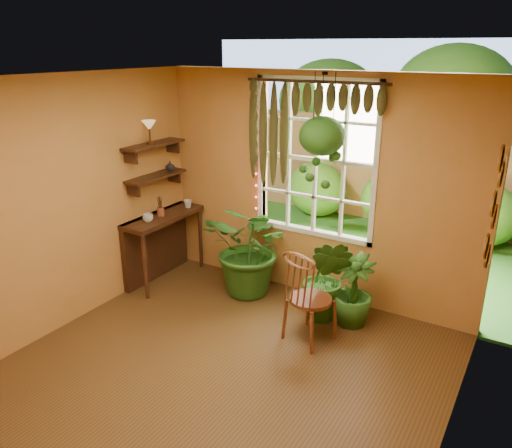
{
  "coord_description": "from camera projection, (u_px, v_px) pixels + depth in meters",
  "views": [
    {
      "loc": [
        2.36,
        -2.97,
        2.95
      ],
      "look_at": [
        -0.13,
        1.15,
        1.22
      ],
      "focal_mm": 35.0,
      "sensor_mm": 36.0,
      "label": 1
    }
  ],
  "objects": [
    {
      "name": "window",
      "position": [
        316.0,
        159.0,
        5.8
      ],
      "size": [
        1.52,
        0.1,
        1.86
      ],
      "color": "white",
      "rests_on": "wall_back"
    },
    {
      "name": "windsor_chair",
      "position": [
        308.0,
        311.0,
        5.19
      ],
      "size": [
        0.55,
        0.57,
        1.19
      ],
      "rotation": [
        0.0,
        0.0,
        -0.27
      ],
      "color": "brown",
      "rests_on": "floor"
    },
    {
      "name": "hanging_basket",
      "position": [
        322.0,
        141.0,
        5.38
      ],
      "size": [
        0.5,
        0.5,
        1.23
      ],
      "color": "black",
      "rests_on": "ceiling"
    },
    {
      "name": "valance_vine",
      "position": [
        306.0,
        110.0,
        5.55
      ],
      "size": [
        1.7,
        0.12,
        1.1
      ],
      "color": "#3E1F10",
      "rests_on": "window"
    },
    {
      "name": "shelf_lower",
      "position": [
        156.0,
        176.0,
        6.27
      ],
      "size": [
        0.25,
        0.9,
        0.04
      ],
      "primitive_type": "cube",
      "color": "#3E1F10",
      "rests_on": "wall_left"
    },
    {
      "name": "backyard",
      "position": [
        427.0,
        138.0,
        9.52
      ],
      "size": [
        14.0,
        10.0,
        12.0
      ],
      "color": "#265D1A",
      "rests_on": "ground"
    },
    {
      "name": "counter_ledge",
      "position": [
        158.0,
        239.0,
        6.57
      ],
      "size": [
        0.4,
        1.2,
        0.9
      ],
      "color": "#3E1F10",
      "rests_on": "floor"
    },
    {
      "name": "cup_a",
      "position": [
        148.0,
        218.0,
        6.13
      ],
      "size": [
        0.13,
        0.13,
        0.1
      ],
      "primitive_type": "imported",
      "rotation": [
        0.0,
        0.0,
        -0.04
      ],
      "color": "silver",
      "rests_on": "counter_ledge"
    },
    {
      "name": "wall_left",
      "position": [
        40.0,
        213.0,
        5.06
      ],
      "size": [
        0.0,
        4.5,
        4.5
      ],
      "primitive_type": "plane",
      "rotation": [
        1.57,
        0.0,
        1.57
      ],
      "color": "#CB8445",
      "rests_on": "floor"
    },
    {
      "name": "string_lights",
      "position": [
        256.0,
        150.0,
        6.08
      ],
      "size": [
        0.03,
        0.03,
        1.54
      ],
      "primitive_type": null,
      "color": "#FF2633",
      "rests_on": "window"
    },
    {
      "name": "shelf_upper",
      "position": [
        154.0,
        145.0,
        6.13
      ],
      "size": [
        0.25,
        0.9,
        0.04
      ],
      "primitive_type": "cube",
      "color": "#3E1F10",
      "rests_on": "wall_left"
    },
    {
      "name": "wall_back",
      "position": [
        314.0,
        189.0,
        5.89
      ],
      "size": [
        4.0,
        0.0,
        4.0
      ],
      "primitive_type": "plane",
      "rotation": [
        1.57,
        0.0,
        0.0
      ],
      "color": "#CB8445",
      "rests_on": "floor"
    },
    {
      "name": "wall_right",
      "position": [
        453.0,
        318.0,
        3.11
      ],
      "size": [
        0.0,
        4.5,
        4.5
      ],
      "primitive_type": "plane",
      "rotation": [
        1.57,
        0.0,
        -1.57
      ],
      "color": "#CB8445",
      "rests_on": "floor"
    },
    {
      "name": "potted_plant_mid",
      "position": [
        327.0,
        279.0,
        5.53
      ],
      "size": [
        0.58,
        0.48,
        1.01
      ],
      "primitive_type": "imported",
      "rotation": [
        0.0,
        0.0,
        -0.05
      ],
      "color": "#174612",
      "rests_on": "floor"
    },
    {
      "name": "tiffany_lamp",
      "position": [
        149.0,
        127.0,
        5.99
      ],
      "size": [
        0.17,
        0.17,
        0.29
      ],
      "color": "#553218",
      "rests_on": "shelf_upper"
    },
    {
      "name": "wall_plates",
      "position": [
        493.0,
        210.0,
        4.49
      ],
      "size": [
        0.04,
        0.32,
        1.1
      ],
      "primitive_type": null,
      "color": "beige",
      "rests_on": "wall_right"
    },
    {
      "name": "brush_jar",
      "position": [
        160.0,
        206.0,
        6.32
      ],
      "size": [
        0.09,
        0.09,
        0.32
      ],
      "color": "#98492C",
      "rests_on": "counter_ledge"
    },
    {
      "name": "potted_plant_right",
      "position": [
        353.0,
        290.0,
        5.49
      ],
      "size": [
        0.5,
        0.5,
        0.82
      ],
      "primitive_type": "imported",
      "rotation": [
        0.0,
        0.0,
        -0.09
      ],
      "color": "#174612",
      "rests_on": "floor"
    },
    {
      "name": "floor",
      "position": [
        203.0,
        389.0,
        4.54
      ],
      "size": [
        4.5,
        4.5,
        0.0
      ],
      "primitive_type": "plane",
      "color": "brown",
      "rests_on": "ground"
    },
    {
      "name": "shelf_vase",
      "position": [
        170.0,
        166.0,
        6.46
      ],
      "size": [
        0.14,
        0.14,
        0.13
      ],
      "primitive_type": "imported",
      "rotation": [
        0.0,
        0.0,
        0.22
      ],
      "color": "#B2AD99",
      "rests_on": "shelf_lower"
    },
    {
      "name": "cup_b",
      "position": [
        188.0,
        204.0,
        6.67
      ],
      "size": [
        0.12,
        0.12,
        0.1
      ],
      "primitive_type": "imported",
      "rotation": [
        0.0,
        0.0,
        0.05
      ],
      "color": "beige",
      "rests_on": "counter_ledge"
    },
    {
      "name": "ceiling",
      "position": [
        190.0,
        82.0,
        3.63
      ],
      "size": [
        4.5,
        4.5,
        0.0
      ],
      "primitive_type": "plane",
      "rotation": [
        3.14,
        0.0,
        0.0
      ],
      "color": "silver",
      "rests_on": "wall_back"
    },
    {
      "name": "potted_plant_left",
      "position": [
        252.0,
        248.0,
        6.11
      ],
      "size": [
        1.14,
        1.0,
        1.22
      ],
      "primitive_type": "imported",
      "rotation": [
        0.0,
        0.0,
        -0.05
      ],
      "color": "#174612",
      "rests_on": "floor"
    }
  ]
}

